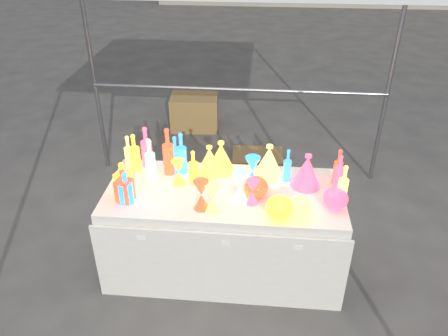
# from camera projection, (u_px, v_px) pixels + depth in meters

# --- Properties ---
(ground) EXTENTS (80.00, 80.00, 0.00)m
(ground) POSITION_uv_depth(u_px,v_px,m) (224.00, 264.00, 3.71)
(ground) COLOR slate
(ground) RESTS_ON ground
(display_table) EXTENTS (1.84, 0.83, 0.75)m
(display_table) POSITION_uv_depth(u_px,v_px,m) (224.00, 230.00, 3.50)
(display_table) COLOR white
(display_table) RESTS_ON ground
(cardboard_box_closed) EXTENTS (0.65, 0.50, 0.45)m
(cardboard_box_closed) POSITION_uv_depth(u_px,v_px,m) (195.00, 112.00, 5.87)
(cardboard_box_closed) COLOR #9C7946
(cardboard_box_closed) RESTS_ON ground
(cardboard_box_flat) EXTENTS (0.63, 0.46, 0.05)m
(cardboard_box_flat) POSITION_uv_depth(u_px,v_px,m) (258.00, 156.00, 5.24)
(cardboard_box_flat) COLOR #9C7946
(cardboard_box_flat) RESTS_ON ground
(bottle_0) EXTENTS (0.10, 0.10, 0.32)m
(bottle_0) POSITION_uv_depth(u_px,v_px,m) (135.00, 152.00, 3.50)
(bottle_0) COLOR red
(bottle_0) RESTS_ON display_table
(bottle_1) EXTENTS (0.09, 0.09, 0.35)m
(bottle_1) POSITION_uv_depth(u_px,v_px,m) (181.00, 153.00, 3.46)
(bottle_1) COLOR #198D3C
(bottle_1) RESTS_ON display_table
(bottle_2) EXTENTS (0.11, 0.11, 0.40)m
(bottle_2) POSITION_uv_depth(u_px,v_px,m) (168.00, 151.00, 3.43)
(bottle_2) COLOR orange
(bottle_2) RESTS_ON display_table
(bottle_3) EXTENTS (0.12, 0.12, 0.35)m
(bottle_3) POSITION_uv_depth(u_px,v_px,m) (146.00, 147.00, 3.55)
(bottle_3) COLOR #2233CB
(bottle_3) RESTS_ON display_table
(bottle_4) EXTENTS (0.08, 0.08, 0.30)m
(bottle_4) POSITION_uv_depth(u_px,v_px,m) (129.00, 152.00, 3.53)
(bottle_4) COLOR #137974
(bottle_4) RESTS_ON display_table
(bottle_5) EXTENTS (0.08, 0.08, 0.36)m
(bottle_5) POSITION_uv_depth(u_px,v_px,m) (150.00, 159.00, 3.36)
(bottle_5) COLOR #C928A4
(bottle_5) RESTS_ON display_table
(bottle_6) EXTENTS (0.09, 0.09, 0.28)m
(bottle_6) POSITION_uv_depth(u_px,v_px,m) (193.00, 167.00, 3.34)
(bottle_6) COLOR red
(bottle_6) RESTS_ON display_table
(bottle_7) EXTENTS (0.10, 0.10, 0.32)m
(bottle_7) POSITION_uv_depth(u_px,v_px,m) (175.00, 154.00, 3.48)
(bottle_7) COLOR #198D3C
(bottle_7) RESTS_ON display_table
(decanter_0) EXTENTS (0.13, 0.13, 0.26)m
(decanter_0) POSITION_uv_depth(u_px,v_px,m) (123.00, 177.00, 3.24)
(decanter_0) COLOR red
(decanter_0) RESTS_ON display_table
(decanter_1) EXTENTS (0.13, 0.13, 0.27)m
(decanter_1) POSITION_uv_depth(u_px,v_px,m) (124.00, 185.00, 3.14)
(decanter_1) COLOR orange
(decanter_1) RESTS_ON display_table
(decanter_2) EXTENTS (0.12, 0.12, 0.25)m
(decanter_2) POSITION_uv_depth(u_px,v_px,m) (126.00, 187.00, 3.14)
(decanter_2) COLOR #198D3C
(decanter_2) RESTS_ON display_table
(hourglass_0) EXTENTS (0.12, 0.12, 0.23)m
(hourglass_0) POSITION_uv_depth(u_px,v_px,m) (201.00, 195.00, 3.07)
(hourglass_0) COLOR orange
(hourglass_0) RESTS_ON display_table
(hourglass_1) EXTENTS (0.11, 0.11, 0.19)m
(hourglass_1) POSITION_uv_depth(u_px,v_px,m) (252.00, 192.00, 3.13)
(hourglass_1) COLOR #2233CB
(hourglass_1) RESTS_ON display_table
(hourglass_2) EXTENTS (0.13, 0.13, 0.22)m
(hourglass_2) POSITION_uv_depth(u_px,v_px,m) (213.00, 198.00, 3.04)
(hourglass_2) COLOR #137974
(hourglass_2) RESTS_ON display_table
(hourglass_3) EXTENTS (0.14, 0.14, 0.24)m
(hourglass_3) POSITION_uv_depth(u_px,v_px,m) (240.00, 187.00, 3.14)
(hourglass_3) COLOR #C928A4
(hourglass_3) RESTS_ON display_table
(hourglass_4) EXTENTS (0.14, 0.14, 0.21)m
(hourglass_4) POSITION_uv_depth(u_px,v_px,m) (178.00, 172.00, 3.35)
(hourglass_4) COLOR red
(hourglass_4) RESTS_ON display_table
(hourglass_5) EXTENTS (0.12, 0.12, 0.24)m
(hourglass_5) POSITION_uv_depth(u_px,v_px,m) (252.00, 171.00, 3.33)
(hourglass_5) COLOR #198D3C
(hourglass_5) RESTS_ON display_table
(globe_0) EXTENTS (0.21, 0.21, 0.16)m
(globe_0) POSITION_uv_depth(u_px,v_px,m) (279.00, 209.00, 2.99)
(globe_0) COLOR red
(globe_0) RESTS_ON display_table
(globe_1) EXTENTS (0.20, 0.20, 0.14)m
(globe_1) POSITION_uv_depth(u_px,v_px,m) (300.00, 208.00, 3.01)
(globe_1) COLOR #137974
(globe_1) RESTS_ON display_table
(globe_2) EXTENTS (0.22, 0.22, 0.15)m
(globe_2) POSITION_uv_depth(u_px,v_px,m) (256.00, 188.00, 3.22)
(globe_2) COLOR orange
(globe_2) RESTS_ON display_table
(globe_3) EXTENTS (0.23, 0.23, 0.15)m
(globe_3) POSITION_uv_depth(u_px,v_px,m) (335.00, 200.00, 3.09)
(globe_3) COLOR #2233CB
(globe_3) RESTS_ON display_table
(lampshade_0) EXTENTS (0.23, 0.23, 0.25)m
(lampshade_0) POSITION_uv_depth(u_px,v_px,m) (210.00, 160.00, 3.47)
(lampshade_0) COLOR #E7FF35
(lampshade_0) RESTS_ON display_table
(lampshade_1) EXTENTS (0.30, 0.30, 0.27)m
(lampshade_1) POSITION_uv_depth(u_px,v_px,m) (221.00, 157.00, 3.49)
(lampshade_1) COLOR #E7FF35
(lampshade_1) RESTS_ON display_table
(lampshade_2) EXTENTS (0.30, 0.30, 0.27)m
(lampshade_2) POSITION_uv_depth(u_px,v_px,m) (307.00, 171.00, 3.31)
(lampshade_2) COLOR #2233CB
(lampshade_2) RESTS_ON display_table
(lampshade_3) EXTENTS (0.31, 0.31, 0.28)m
(lampshade_3) POSITION_uv_depth(u_px,v_px,m) (269.00, 161.00, 3.42)
(lampshade_3) COLOR #137974
(lampshade_3) RESTS_ON display_table
(bottle_8) EXTENTS (0.07, 0.07, 0.28)m
(bottle_8) POSITION_uv_depth(u_px,v_px,m) (287.00, 165.00, 3.37)
(bottle_8) COLOR #198D3C
(bottle_8) RESTS_ON display_table
(bottle_9) EXTENTS (0.08, 0.08, 0.30)m
(bottle_9) POSITION_uv_depth(u_px,v_px,m) (338.00, 167.00, 3.32)
(bottle_9) COLOR orange
(bottle_9) RESTS_ON display_table
(bottle_10) EXTENTS (0.08, 0.08, 0.29)m
(bottle_10) POSITION_uv_depth(u_px,v_px,m) (339.00, 172.00, 3.27)
(bottle_10) COLOR #2233CB
(bottle_10) RESTS_ON display_table
(bottle_11) EXTENTS (0.08, 0.08, 0.32)m
(bottle_11) POSITION_uv_depth(u_px,v_px,m) (343.00, 185.00, 3.09)
(bottle_11) COLOR #137974
(bottle_11) RESTS_ON display_table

